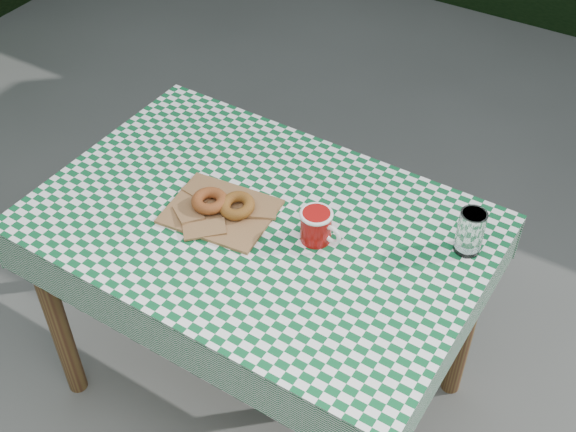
# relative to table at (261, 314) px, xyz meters

# --- Properties ---
(ground) EXTENTS (60.00, 60.00, 0.00)m
(ground) POSITION_rel_table_xyz_m (0.16, 0.01, -0.38)
(ground) COLOR #545550
(ground) RESTS_ON ground
(table) EXTENTS (1.18, 0.80, 0.75)m
(table) POSITION_rel_table_xyz_m (0.00, 0.00, 0.00)
(table) COLOR brown
(table) RESTS_ON ground
(tablecloth) EXTENTS (1.20, 0.82, 0.01)m
(tablecloth) POSITION_rel_table_xyz_m (0.00, 0.00, 0.38)
(tablecloth) COLOR #0C5128
(tablecloth) RESTS_ON table
(paper_bag) EXTENTS (0.30, 0.25, 0.01)m
(paper_bag) POSITION_rel_table_xyz_m (-0.10, -0.02, 0.39)
(paper_bag) COLOR olive
(paper_bag) RESTS_ON tablecloth
(bagel_front) EXTENTS (0.13, 0.13, 0.03)m
(bagel_front) POSITION_rel_table_xyz_m (-0.13, -0.03, 0.41)
(bagel_front) COLOR brown
(bagel_front) RESTS_ON paper_bag
(bagel_back) EXTENTS (0.12, 0.12, 0.03)m
(bagel_back) POSITION_rel_table_xyz_m (-0.06, -0.01, 0.41)
(bagel_back) COLOR brown
(bagel_back) RESTS_ON paper_bag
(coffee_mug) EXTENTS (0.18, 0.18, 0.09)m
(coffee_mug) POSITION_rel_table_xyz_m (0.16, 0.02, 0.43)
(coffee_mug) COLOR #950B09
(coffee_mug) RESTS_ON tablecloth
(drinking_glass) EXTENTS (0.09, 0.09, 0.12)m
(drinking_glass) POSITION_rel_table_xyz_m (0.51, 0.19, 0.44)
(drinking_glass) COLOR white
(drinking_glass) RESTS_ON tablecloth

